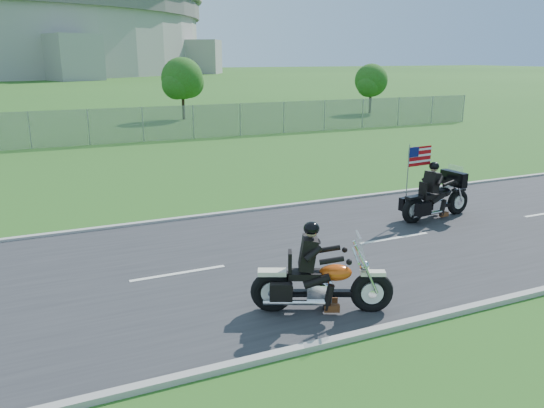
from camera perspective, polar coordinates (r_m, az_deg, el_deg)
name	(u,v)px	position (r m, az deg, el deg)	size (l,w,h in m)	color
ground	(259,262)	(12.98, -1.40, -6.24)	(420.00, 420.00, 0.00)	#234E18
road	(259,261)	(12.97, -1.40, -6.16)	(120.00, 8.00, 0.04)	#28282B
curb_north	(209,216)	(16.57, -6.76, -1.25)	(120.00, 0.18, 0.12)	#9E9B93
curb_south	(347,338)	(9.70, 8.06, -14.10)	(120.00, 0.18, 0.12)	#9E9B93
fence	(30,130)	(31.38, -24.61, 7.24)	(60.00, 0.03, 2.00)	gray
tree_fence_near	(183,81)	(42.56, -9.59, 12.95)	(3.52, 3.28, 4.75)	#382316
tree_fence_far	(371,82)	(47.41, 10.63, 12.76)	(3.08, 2.87, 4.20)	#382316
motorcycle_lead	(320,284)	(10.38, 5.15, -8.61)	(2.62, 1.42, 1.87)	black
motorcycle_follow	(436,200)	(16.87, 17.25, 0.45)	(2.71, 0.95, 2.26)	black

